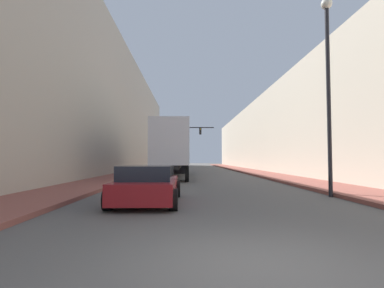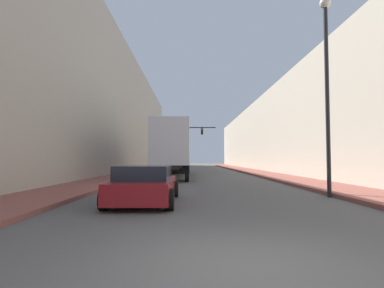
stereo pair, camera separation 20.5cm
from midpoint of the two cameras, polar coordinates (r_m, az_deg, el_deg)
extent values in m
plane|color=#565451|center=(4.51, 11.46, -22.26)|extent=(200.00, 200.00, 0.00)
cube|color=brown|center=(34.94, 11.49, -5.12)|extent=(2.91, 80.00, 0.15)
cube|color=brown|center=(34.63, -9.50, -5.16)|extent=(2.91, 80.00, 0.15)
cube|color=#BCB29E|center=(36.22, 18.34, 2.11)|extent=(6.00, 80.00, 9.07)
cube|color=#BCB29E|center=(36.03, -16.47, 6.37)|extent=(6.00, 80.00, 14.39)
cube|color=silver|center=(24.22, -3.27, -0.21)|extent=(2.55, 11.77, 3.02)
cube|color=black|center=(24.20, -3.28, -4.14)|extent=(1.28, 11.77, 0.24)
cube|color=black|center=(31.49, -2.61, -3.01)|extent=(2.55, 2.83, 2.81)
cylinder|color=black|center=(19.65, -7.28, -5.74)|extent=(0.25, 1.00, 1.00)
cylinder|color=black|center=(19.51, -0.66, -5.79)|extent=(0.25, 1.00, 1.00)
cylinder|color=black|center=(20.84, -6.88, -5.58)|extent=(0.25, 1.00, 1.00)
cylinder|color=black|center=(20.71, -0.64, -5.61)|extent=(0.25, 1.00, 1.00)
cylinder|color=black|center=(31.57, -4.67, -4.65)|extent=(0.25, 1.00, 1.00)
cylinder|color=black|center=(31.48, -0.56, -4.66)|extent=(0.25, 1.00, 1.00)
cube|color=maroon|center=(10.51, -8.33, -8.34)|extent=(1.90, 4.36, 0.63)
cube|color=#1E232D|center=(10.25, -8.48, -5.39)|extent=(1.67, 2.40, 0.47)
cylinder|color=black|center=(12.13, -11.85, -8.38)|extent=(0.25, 0.64, 0.64)
cylinder|color=black|center=(11.91, -2.77, -8.54)|extent=(0.25, 0.64, 0.64)
cylinder|color=black|center=(9.17, -15.70, -10.15)|extent=(0.25, 0.64, 0.64)
cylinder|color=black|center=(8.87, -3.60, -10.51)|extent=(0.25, 0.64, 0.64)
cylinder|color=black|center=(41.21, -5.76, -0.66)|extent=(0.20, 0.20, 6.11)
cube|color=black|center=(41.23, -0.54, 3.16)|extent=(7.49, 0.12, 0.12)
cube|color=black|center=(41.22, -3.15, 2.45)|extent=(0.30, 0.24, 0.90)
sphere|color=green|center=(41.08, -3.16, 2.47)|extent=(0.18, 0.18, 0.18)
cube|color=black|center=(41.18, -0.54, 2.45)|extent=(0.30, 0.24, 0.90)
sphere|color=gold|center=(41.04, -0.54, 2.47)|extent=(0.18, 0.18, 0.18)
cube|color=black|center=(41.21, 2.06, 2.45)|extent=(0.30, 0.24, 0.90)
sphere|color=gold|center=(41.10, 2.07, 2.86)|extent=(0.18, 0.18, 0.18)
cylinder|color=black|center=(13.19, 24.79, 7.53)|extent=(0.16, 0.16, 7.64)
sphere|color=silver|center=(14.43, 24.44, 23.25)|extent=(0.44, 0.44, 0.44)
camera|label=1|loc=(0.10, -89.70, -0.02)|focal=28.00mm
camera|label=2|loc=(0.10, 90.30, 0.02)|focal=28.00mm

